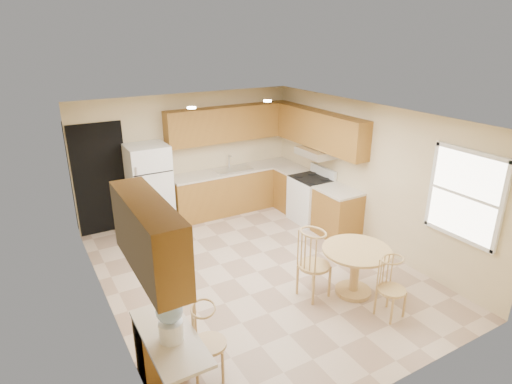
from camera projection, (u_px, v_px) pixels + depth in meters
floor at (257, 272)px, 6.85m from camera, size 5.50×5.50×0.00m
ceiling at (257, 116)px, 5.97m from camera, size 4.50×5.50×0.02m
wall_back at (189, 156)px, 8.64m from camera, size 4.50×0.02×2.50m
wall_front at (398, 289)px, 4.18m from camera, size 4.50×0.02×2.50m
wall_left at (102, 232)px, 5.36m from camera, size 0.02×5.50×2.50m
wall_right at (368, 175)px, 7.46m from camera, size 0.02×5.50×2.50m
doorway at (101, 179)px, 7.88m from camera, size 0.90×0.02×2.10m
base_cab_back at (235, 190)px, 9.09m from camera, size 2.75×0.60×0.87m
counter_back at (235, 170)px, 8.93m from camera, size 2.75×0.63×0.04m
base_cab_right_a at (293, 190)px, 9.11m from camera, size 0.60×0.59×0.87m
counter_right_a at (293, 170)px, 8.95m from camera, size 0.63×0.59×0.04m
base_cab_right_b at (337, 214)px, 7.93m from camera, size 0.60×0.80×0.87m
counter_right_b at (339, 191)px, 7.77m from camera, size 0.63×0.80×0.04m
upper_cab_back at (231, 123)px, 8.70m from camera, size 2.75×0.33×0.70m
upper_cab_right at (320, 130)px, 8.15m from camera, size 0.33×2.42×0.70m
upper_cab_left at (149, 236)px, 3.93m from camera, size 0.33×1.40×0.70m
sink at (233, 169)px, 8.91m from camera, size 0.78×0.44×0.01m
range_hood at (316, 152)px, 8.24m from camera, size 0.50×0.76×0.14m
desk_pedestal at (161, 346)px, 4.72m from camera, size 0.48×0.42×0.72m
desk_top at (170, 337)px, 4.27m from camera, size 0.50×1.20×0.04m
window at (465, 196)px, 5.86m from camera, size 0.06×1.12×1.30m
can_light_a at (192, 108)px, 6.71m from camera, size 0.14×0.14×0.02m
can_light_b at (267, 101)px, 7.36m from camera, size 0.14×0.14×0.02m
refrigerator at (150, 188)px, 8.05m from camera, size 0.74×0.72×1.67m
stove at (311, 199)px, 8.54m from camera, size 0.65×0.76×1.09m
dining_table at (355, 264)px, 6.14m from camera, size 0.98×0.98×0.72m
chair_table_a at (319, 260)px, 5.95m from camera, size 0.46×0.59×1.03m
chair_table_b at (397, 286)px, 5.55m from camera, size 0.37×0.37×0.85m
chair_desk at (212, 339)px, 4.55m from camera, size 0.39×0.50×0.88m
water_crock at (170, 318)px, 4.13m from camera, size 0.26×0.26×0.54m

